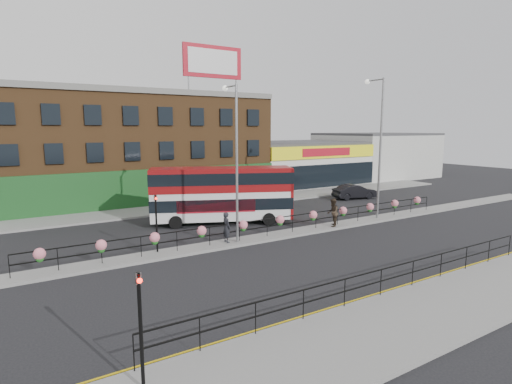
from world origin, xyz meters
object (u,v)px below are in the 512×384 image
double_decker_bus (222,189)px  car (355,192)px  pedestrian_b (333,213)px  lamp_column_east (378,136)px  lamp_column_west (235,150)px  pedestrian_a (227,227)px

double_decker_bus → car: double_decker_bus is taller
double_decker_bus → pedestrian_b: bearing=-42.6°
lamp_column_east → lamp_column_west: bearing=-179.0°
double_decker_bus → pedestrian_a: size_ratio=5.62×
double_decker_bus → pedestrian_b: size_ratio=5.27×
pedestrian_b → pedestrian_a: bearing=-45.4°
pedestrian_a → pedestrian_b: size_ratio=0.94×
pedestrian_a → lamp_column_east: bearing=-91.0°
double_decker_bus → lamp_column_east: bearing=-24.6°
double_decker_bus → lamp_column_east: size_ratio=0.99×
pedestrian_a → lamp_column_east: 13.95m
lamp_column_west → lamp_column_east: (12.32, 0.22, 0.68)m
lamp_column_west → pedestrian_b: bearing=-2.2°
pedestrian_b → lamp_column_east: size_ratio=0.19×
car → double_decker_bus: bearing=110.5°
double_decker_bus → pedestrian_a: 5.75m
pedestrian_a → lamp_column_west: 4.64m
double_decker_bus → pedestrian_b: double_decker_bus is taller
car → pedestrian_b: 12.80m
pedestrian_a → lamp_column_east: (12.91, 0.20, 5.29)m
car → pedestrian_b: (-10.05, -7.91, 0.41)m
car → pedestrian_a: (-18.20, -7.59, 0.35)m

